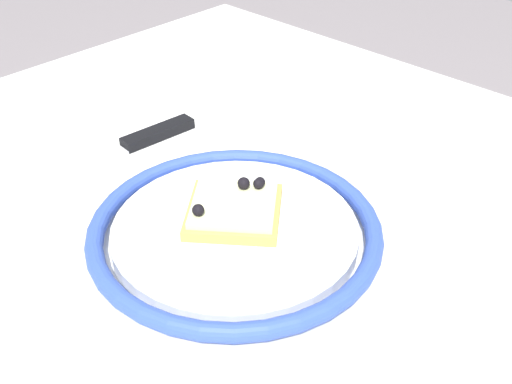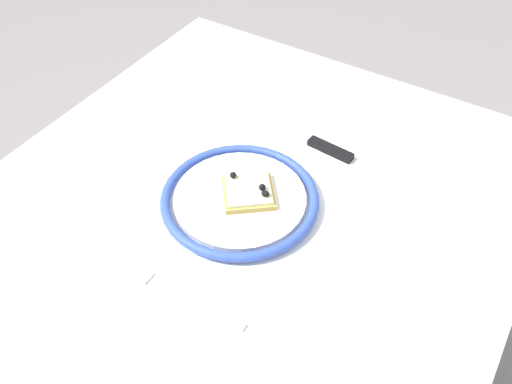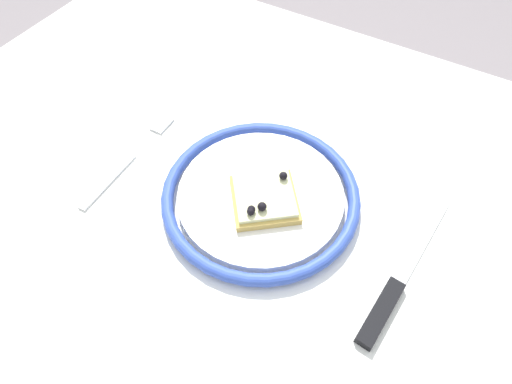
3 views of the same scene
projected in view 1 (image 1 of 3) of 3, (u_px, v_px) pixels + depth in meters
The scene contains 5 objects.
dining_table at pixel (282, 324), 0.61m from camera, with size 1.06×0.88×0.72m.
plate at pixel (235, 231), 0.59m from camera, with size 0.27×0.27×0.02m.
pizza_slice_near at pixel (234, 208), 0.59m from camera, with size 0.12×0.12×0.03m.
knife at pixel (134, 143), 0.73m from camera, with size 0.04×0.24×0.01m.
fork at pixel (451, 334), 0.50m from camera, with size 0.02×0.20×0.00m.
Camera 1 is at (-0.28, 0.33, 1.10)m, focal length 45.54 mm.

